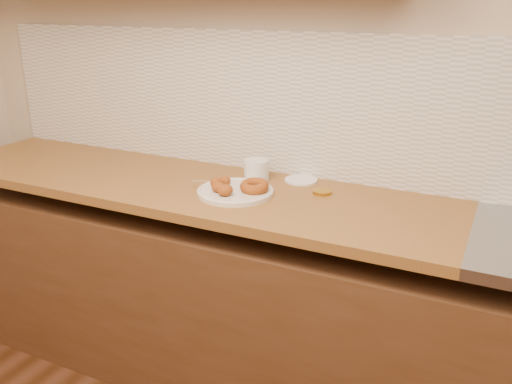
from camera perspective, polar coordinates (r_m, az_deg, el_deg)
wall_back at (r=2.20m, az=10.73°, el=12.29°), size 4.00×0.02×2.70m
base_cabinet at (r=2.25m, az=6.95°, el=-13.67°), size 3.60×0.60×0.77m
butcher_block at (r=2.30m, az=-8.01°, el=0.68°), size 2.30×0.62×0.04m
backsplash at (r=2.21m, az=10.40°, el=8.40°), size 3.60×0.02×0.60m
donut_plate at (r=2.12m, az=-2.20°, el=0.01°), size 0.30×0.30×0.02m
ring_donut at (r=2.09m, az=-0.20°, el=0.63°), size 0.14×0.14×0.05m
fried_dough_chunks at (r=2.09m, az=-3.68°, el=0.62°), size 0.14×0.18×0.05m
plastic_tub at (r=2.27m, az=0.06°, el=2.34°), size 0.11×0.11×0.09m
tub_lid at (r=2.27m, az=4.76°, el=1.25°), size 0.16×0.16×0.01m
brass_jar_lid at (r=2.14m, az=6.99°, el=0.01°), size 0.08×0.08×0.01m
wooden_utensil at (r=2.22m, az=-4.35°, el=0.90°), size 0.19×0.08×0.02m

